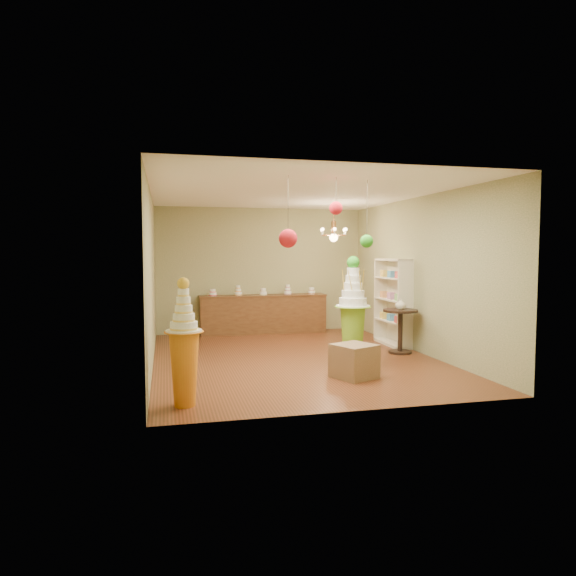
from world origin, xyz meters
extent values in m
plane|color=#5D2E19|center=(0.00, 0.00, 0.00)|extent=(6.50, 6.50, 0.00)
plane|color=white|center=(0.00, 0.00, 3.00)|extent=(6.50, 6.50, 0.00)
cube|color=#939468|center=(0.00, 3.25, 1.50)|extent=(5.00, 0.04, 3.00)
cube|color=#939468|center=(0.00, -3.25, 1.50)|extent=(5.00, 0.04, 3.00)
cube|color=#939468|center=(-2.50, 0.00, 1.50)|extent=(0.04, 6.50, 3.00)
cube|color=#939468|center=(2.50, 0.00, 1.50)|extent=(0.04, 6.50, 3.00)
cone|color=#7DB527|center=(0.81, -0.89, 0.51)|extent=(0.55, 0.55, 1.01)
cylinder|color=white|center=(0.81, -0.89, 1.03)|extent=(0.74, 0.74, 0.03)
cylinder|color=white|center=(0.81, -0.89, 1.11)|extent=(0.60, 0.60, 0.13)
cylinder|color=white|center=(0.81, -0.89, 1.23)|extent=(0.49, 0.49, 0.13)
cylinder|color=white|center=(0.81, -0.89, 1.36)|extent=(0.41, 0.41, 0.13)
cylinder|color=white|center=(0.81, -0.89, 1.49)|extent=(0.33, 0.33, 0.13)
cylinder|color=white|center=(0.81, -0.89, 1.61)|extent=(0.27, 0.27, 0.13)
sphere|color=green|center=(0.81, -0.89, 1.77)|extent=(0.21, 0.21, 0.21)
cone|color=orange|center=(-2.05, -2.54, 0.47)|extent=(0.43, 0.43, 0.94)
cylinder|color=white|center=(-2.05, -2.54, 0.95)|extent=(0.51, 0.51, 0.03)
cylinder|color=white|center=(-2.05, -2.54, 1.02)|extent=(0.38, 0.38, 0.10)
cylinder|color=white|center=(-2.05, -2.54, 1.12)|extent=(0.31, 0.31, 0.10)
cylinder|color=white|center=(-2.05, -2.54, 1.23)|extent=(0.25, 0.25, 0.10)
cylinder|color=white|center=(-2.05, -2.54, 1.33)|extent=(0.20, 0.20, 0.10)
cylinder|color=white|center=(-2.05, -2.54, 1.43)|extent=(0.16, 0.16, 0.10)
sphere|color=gold|center=(-2.05, -2.54, 1.55)|extent=(0.15, 0.15, 0.15)
cube|color=#876849|center=(0.55, -1.67, 0.26)|extent=(0.75, 0.75, 0.52)
cube|color=#59351C|center=(0.00, 2.97, 0.45)|extent=(3.00, 0.50, 0.90)
cube|color=#59351C|center=(0.00, 2.97, 0.91)|extent=(3.04, 0.54, 0.03)
cylinder|color=white|center=(-1.20, 2.97, 1.00)|extent=(0.18, 0.18, 0.16)
cylinder|color=white|center=(-0.60, 2.97, 1.04)|extent=(0.18, 0.18, 0.24)
cylinder|color=white|center=(0.00, 2.97, 1.00)|extent=(0.18, 0.18, 0.16)
cylinder|color=white|center=(0.60, 2.97, 1.04)|extent=(0.18, 0.18, 0.24)
cylinder|color=white|center=(1.20, 2.97, 1.00)|extent=(0.18, 0.18, 0.16)
cube|color=silver|center=(2.48, 0.80, 0.90)|extent=(0.04, 1.20, 1.80)
cube|color=silver|center=(2.32, 0.80, 0.50)|extent=(0.30, 1.14, 0.03)
cube|color=silver|center=(2.32, 0.80, 0.95)|extent=(0.30, 1.14, 0.03)
cube|color=silver|center=(2.32, 0.80, 1.40)|extent=(0.30, 1.14, 0.03)
cylinder|color=black|center=(2.10, -0.05, 0.02)|extent=(0.52, 0.52, 0.04)
cylinder|color=black|center=(2.10, -0.05, 0.41)|extent=(0.10, 0.10, 0.82)
cylinder|color=black|center=(2.10, -0.05, 0.82)|extent=(0.78, 0.78, 0.04)
imported|color=silver|center=(2.10, -0.05, 0.95)|extent=(0.21, 0.21, 0.21)
cylinder|color=#3D382C|center=(-0.60, -2.07, 2.56)|extent=(0.01, 0.01, 0.87)
sphere|color=red|center=(-0.60, -2.07, 2.13)|extent=(0.26, 0.26, 0.26)
cylinder|color=#3D382C|center=(0.65, -1.89, 2.55)|extent=(0.01, 0.01, 0.90)
sphere|color=green|center=(0.65, -1.89, 2.10)|extent=(0.19, 0.19, 0.19)
cylinder|color=#3D382C|center=(0.11, -2.04, 2.78)|extent=(0.01, 0.01, 0.44)
sphere|color=red|center=(0.11, -2.04, 2.56)|extent=(0.19, 0.19, 0.19)
cylinder|color=#C47E45|center=(1.24, 1.43, 2.75)|extent=(0.02, 0.02, 0.50)
cylinder|color=#C47E45|center=(1.24, 1.43, 2.45)|extent=(0.10, 0.10, 0.30)
sphere|color=#E3B17D|center=(1.24, 1.43, 2.25)|extent=(0.18, 0.18, 0.18)
camera|label=1|loc=(-2.27, -9.03, 1.94)|focal=32.00mm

